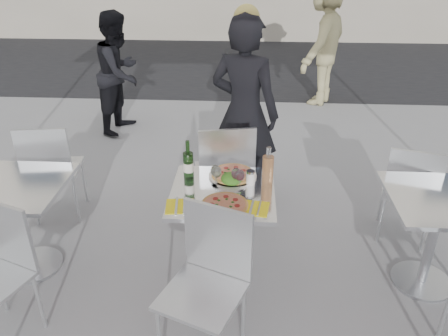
# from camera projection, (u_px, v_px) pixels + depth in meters

# --- Properties ---
(ground) EXTENTS (80.00, 80.00, 0.00)m
(ground) POSITION_uv_depth(u_px,v_px,m) (223.00, 274.00, 3.38)
(ground) COLOR gray
(street_asphalt) EXTENTS (24.00, 5.00, 0.00)m
(street_asphalt) POSITION_uv_depth(u_px,v_px,m) (242.00, 62.00, 9.11)
(street_asphalt) COLOR black
(street_asphalt) RESTS_ON ground
(main_table) EXTENTS (0.72, 0.72, 0.75)m
(main_table) POSITION_uv_depth(u_px,v_px,m) (223.00, 216.00, 3.13)
(main_table) COLOR #B7BABF
(main_table) RESTS_ON ground
(side_table_left) EXTENTS (0.72, 0.72, 0.75)m
(side_table_left) POSITION_uv_depth(u_px,v_px,m) (19.00, 209.00, 3.21)
(side_table_left) COLOR #B7BABF
(side_table_left) RESTS_ON ground
(side_table_right) EXTENTS (0.72, 0.72, 0.75)m
(side_table_right) POSITION_uv_depth(u_px,v_px,m) (437.00, 223.00, 3.05)
(side_table_right) COLOR #B7BABF
(side_table_right) RESTS_ON ground
(chair_far) EXTENTS (0.54, 0.55, 1.00)m
(chair_far) POSITION_uv_depth(u_px,v_px,m) (225.00, 169.00, 3.65)
(chair_far) COLOR silver
(chair_far) RESTS_ON ground
(chair_near) EXTENTS (0.57, 0.58, 0.96)m
(chair_near) POSITION_uv_depth(u_px,v_px,m) (209.00, 273.00, 2.56)
(chair_near) COLOR silver
(chair_near) RESTS_ON ground
(side_chair_lfar) EXTENTS (0.49, 0.50, 0.94)m
(side_chair_lfar) POSITION_uv_depth(u_px,v_px,m) (51.00, 165.00, 3.79)
(side_chair_lfar) COLOR silver
(side_chair_lfar) RESTS_ON ground
(side_chair_rfar) EXTENTS (0.51, 0.51, 0.89)m
(side_chair_rfar) POSITION_uv_depth(u_px,v_px,m) (410.00, 187.00, 3.50)
(side_chair_rfar) COLOR silver
(side_chair_rfar) RESTS_ON ground
(woman_diner) EXTENTS (0.76, 0.65, 1.78)m
(woman_diner) POSITION_uv_depth(u_px,v_px,m) (244.00, 113.00, 3.96)
(woman_diner) COLOR black
(woman_diner) RESTS_ON ground
(pedestrian_a) EXTENTS (0.74, 0.86, 1.54)m
(pedestrian_a) POSITION_uv_depth(u_px,v_px,m) (120.00, 73.00, 5.58)
(pedestrian_a) COLOR black
(pedestrian_a) RESTS_ON ground
(pedestrian_b) EXTENTS (1.19, 1.40, 1.88)m
(pedestrian_b) POSITION_uv_depth(u_px,v_px,m) (323.00, 41.00, 6.44)
(pedestrian_b) COLOR tan
(pedestrian_b) RESTS_ON ground
(pizza_near) EXTENTS (0.31, 0.31, 0.02)m
(pizza_near) POSITION_uv_depth(u_px,v_px,m) (225.00, 205.00, 2.85)
(pizza_near) COLOR tan
(pizza_near) RESTS_ON main_table
(pizza_far) EXTENTS (0.35, 0.35, 0.03)m
(pizza_far) POSITION_uv_depth(u_px,v_px,m) (233.00, 175.00, 3.20)
(pizza_far) COLOR white
(pizza_far) RESTS_ON main_table
(salad_plate) EXTENTS (0.22, 0.22, 0.09)m
(salad_plate) POSITION_uv_depth(u_px,v_px,m) (232.00, 180.00, 3.09)
(salad_plate) COLOR white
(salad_plate) RESTS_ON main_table
(wine_bottle) EXTENTS (0.07, 0.08, 0.29)m
(wine_bottle) POSITION_uv_depth(u_px,v_px,m) (188.00, 164.00, 3.14)
(wine_bottle) COLOR #244F1D
(wine_bottle) RESTS_ON main_table
(carafe) EXTENTS (0.08, 0.08, 0.29)m
(carafe) POSITION_uv_depth(u_px,v_px,m) (268.00, 170.00, 3.05)
(carafe) COLOR tan
(carafe) RESTS_ON main_table
(sugar_shaker) EXTENTS (0.06, 0.06, 0.11)m
(sugar_shaker) POSITION_uv_depth(u_px,v_px,m) (250.00, 178.00, 3.09)
(sugar_shaker) COLOR white
(sugar_shaker) RESTS_ON main_table
(wineglass_white_a) EXTENTS (0.07, 0.07, 0.16)m
(wineglass_white_a) POSITION_uv_depth(u_px,v_px,m) (217.00, 173.00, 3.03)
(wineglass_white_a) COLOR white
(wineglass_white_a) RESTS_ON main_table
(wineglass_white_b) EXTENTS (0.07, 0.07, 0.16)m
(wineglass_white_b) POSITION_uv_depth(u_px,v_px,m) (215.00, 171.00, 3.05)
(wineglass_white_b) COLOR white
(wineglass_white_b) RESTS_ON main_table
(wineglass_red_a) EXTENTS (0.07, 0.07, 0.16)m
(wineglass_red_a) POSITION_uv_depth(u_px,v_px,m) (236.00, 174.00, 3.01)
(wineglass_red_a) COLOR white
(wineglass_red_a) RESTS_ON main_table
(wineglass_red_b) EXTENTS (0.07, 0.07, 0.16)m
(wineglass_red_b) POSITION_uv_depth(u_px,v_px,m) (240.00, 176.00, 2.99)
(wineglass_red_b) COLOR white
(wineglass_red_b) RESTS_ON main_table
(napkin_left) EXTENTS (0.20, 0.20, 0.01)m
(napkin_left) POSITION_uv_depth(u_px,v_px,m) (179.00, 206.00, 2.85)
(napkin_left) COLOR yellow
(napkin_left) RESTS_ON main_table
(napkin_right) EXTENTS (0.20, 0.20, 0.01)m
(napkin_right) POSITION_uv_depth(u_px,v_px,m) (255.00, 208.00, 2.83)
(napkin_right) COLOR yellow
(napkin_right) RESTS_ON main_table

